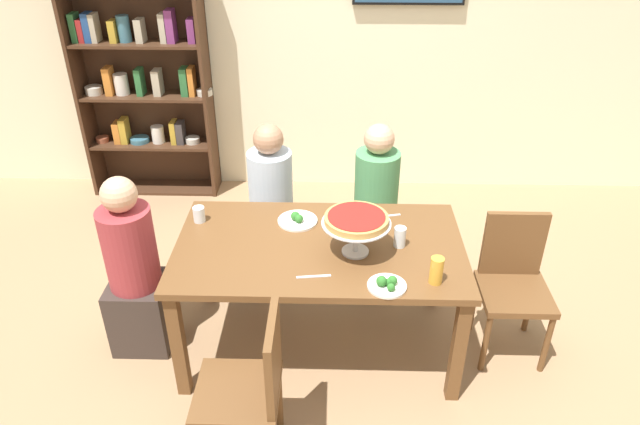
{
  "coord_description": "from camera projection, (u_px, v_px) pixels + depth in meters",
  "views": [
    {
      "loc": [
        0.08,
        -2.72,
        2.58
      ],
      "look_at": [
        0.0,
        0.1,
        0.89
      ],
      "focal_mm": 32.73,
      "sensor_mm": 36.0,
      "label": 1
    }
  ],
  "objects": [
    {
      "name": "salad_plate_far_diner",
      "position": [
        297.0,
        220.0,
        3.47
      ],
      "size": [
        0.24,
        0.24,
        0.07
      ],
      "color": "white",
      "rests_on": "dining_table"
    },
    {
      "name": "diner_far_right",
      "position": [
        375.0,
        213.0,
        4.06
      ],
      "size": [
        0.34,
        0.34,
        1.15
      ],
      "rotation": [
        0.0,
        0.0,
        -1.57
      ],
      "color": "#382D28",
      "rests_on": "ground_plane"
    },
    {
      "name": "bookshelf",
      "position": [
        141.0,
        67.0,
        4.84
      ],
      "size": [
        1.13,
        0.3,
        2.21
      ],
      "color": "#422819",
      "rests_on": "ground_plane"
    },
    {
      "name": "water_glass_clear_near",
      "position": [
        400.0,
        237.0,
        3.23
      ],
      "size": [
        0.07,
        0.07,
        0.12
      ],
      "primitive_type": "cylinder",
      "color": "white",
      "rests_on": "dining_table"
    },
    {
      "name": "water_glass_clear_far",
      "position": [
        199.0,
        214.0,
        3.47
      ],
      "size": [
        0.07,
        0.07,
        0.09
      ],
      "primitive_type": "cylinder",
      "color": "white",
      "rests_on": "dining_table"
    },
    {
      "name": "dining_table",
      "position": [
        320.0,
        257.0,
        3.32
      ],
      "size": [
        1.63,
        0.94,
        0.74
      ],
      "color": "brown",
      "rests_on": "ground_plane"
    },
    {
      "name": "diner_far_left",
      "position": [
        272.0,
        213.0,
        4.05
      ],
      "size": [
        0.34,
        0.34,
        1.15
      ],
      "rotation": [
        0.0,
        0.0,
        -1.57
      ],
      "color": "#382D28",
      "rests_on": "ground_plane"
    },
    {
      "name": "beer_glass_amber_tall",
      "position": [
        436.0,
        270.0,
        2.95
      ],
      "size": [
        0.07,
        0.07,
        0.15
      ],
      "primitive_type": "cylinder",
      "color": "gold",
      "rests_on": "dining_table"
    },
    {
      "name": "chair_head_east",
      "position": [
        513.0,
        279.0,
        3.42
      ],
      "size": [
        0.4,
        0.4,
        0.87
      ],
      "rotation": [
        0.0,
        0.0,
        3.14
      ],
      "color": "brown",
      "rests_on": "ground_plane"
    },
    {
      "name": "diner_head_west",
      "position": [
        136.0,
        277.0,
        3.42
      ],
      "size": [
        0.34,
        0.34,
        1.15
      ],
      "color": "#382D28",
      "rests_on": "ground_plane"
    },
    {
      "name": "chair_near_left",
      "position": [
        251.0,
        385.0,
        2.73
      ],
      "size": [
        0.4,
        0.4,
        0.87
      ],
      "rotation": [
        0.0,
        0.0,
        1.57
      ],
      "color": "brown",
      "rests_on": "ground_plane"
    },
    {
      "name": "cutlery_knife_near",
      "position": [
        386.0,
        216.0,
        3.54
      ],
      "size": [
        0.18,
        0.06,
        0.0
      ],
      "primitive_type": "cube",
      "rotation": [
        0.0,
        0.0,
        3.37
      ],
      "color": "silver",
      "rests_on": "dining_table"
    },
    {
      "name": "ground_plane",
      "position": [
        320.0,
        342.0,
        3.66
      ],
      "size": [
        12.0,
        12.0,
        0.0
      ],
      "primitive_type": "plane",
      "color": "#9E7A56"
    },
    {
      "name": "cutlery_fork_near",
      "position": [
        314.0,
        276.0,
        3.02
      ],
      "size": [
        0.18,
        0.04,
        0.0
      ],
      "primitive_type": "cube",
      "rotation": [
        0.0,
        0.0,
        0.12
      ],
      "color": "silver",
      "rests_on": "dining_table"
    },
    {
      "name": "salad_plate_near_diner",
      "position": [
        387.0,
        284.0,
        2.94
      ],
      "size": [
        0.2,
        0.2,
        0.07
      ],
      "color": "white",
      "rests_on": "dining_table"
    },
    {
      "name": "rear_partition",
      "position": [
        327.0,
        29.0,
        4.82
      ],
      "size": [
        8.0,
        0.12,
        2.8
      ],
      "primitive_type": "cube",
      "color": "beige",
      "rests_on": "ground_plane"
    },
    {
      "name": "deep_dish_pizza_stand",
      "position": [
        356.0,
        222.0,
        3.11
      ],
      "size": [
        0.38,
        0.38,
        0.23
      ],
      "color": "silver",
      "rests_on": "dining_table"
    }
  ]
}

